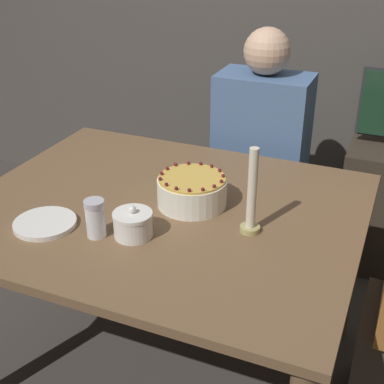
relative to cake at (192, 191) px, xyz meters
name	(u,v)px	position (x,y,z in m)	size (l,w,h in m)	color
ground_plane	(167,367)	(-0.09, -0.05, -0.80)	(12.00, 12.00, 0.00)	#3D3833
dining_table	(163,233)	(-0.09, -0.05, -0.16)	(1.32, 1.08, 0.74)	brown
cake	(192,191)	(0.00, 0.00, 0.00)	(0.24, 0.24, 0.11)	white
sugar_bowl	(133,224)	(-0.09, -0.25, -0.01)	(0.12, 0.12, 0.10)	white
sugar_shaker	(95,218)	(-0.19, -0.30, 0.01)	(0.06, 0.06, 0.12)	white
plate_stack	(45,223)	(-0.38, -0.31, -0.04)	(0.20, 0.20, 0.02)	white
candle	(252,199)	(0.23, -0.09, 0.06)	(0.06, 0.06, 0.28)	tan
person_man_blue_shirt	(259,180)	(0.05, 0.69, -0.27)	(0.40, 0.34, 1.22)	#595960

